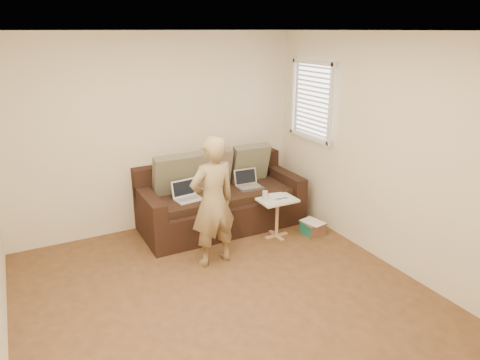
{
  "coord_description": "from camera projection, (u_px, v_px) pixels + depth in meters",
  "views": [
    {
      "loc": [
        -1.65,
        -3.29,
        2.61
      ],
      "look_at": [
        0.8,
        1.4,
        0.78
      ],
      "focal_mm": 32.7,
      "sensor_mm": 36.0,
      "label": 1
    }
  ],
  "objects": [
    {
      "name": "drinking_glass",
      "position": [
        265.0,
        195.0,
        5.6
      ],
      "size": [
        0.07,
        0.07,
        0.12
      ],
      "primitive_type": null,
      "color": "silver",
      "rests_on": "side_table"
    },
    {
      "name": "laptop_white",
      "position": [
        189.0,
        200.0,
        5.65
      ],
      "size": [
        0.36,
        0.28,
        0.24
      ],
      "primitive_type": null,
      "rotation": [
        0.0,
        0.0,
        0.12
      ],
      "color": "white",
      "rests_on": "sofa"
    },
    {
      "name": "striped_box",
      "position": [
        313.0,
        227.0,
        5.87
      ],
      "size": [
        0.28,
        0.28,
        0.17
      ],
      "primitive_type": null,
      "color": "red",
      "rests_on": "ground"
    },
    {
      "name": "pillow_mid",
      "position": [
        212.0,
        169.0,
        6.02
      ],
      "size": [
        0.55,
        0.27,
        0.57
      ],
      "primitive_type": null,
      "rotation": [
        0.24,
        0.0,
        0.0
      ],
      "color": "brown",
      "rests_on": "sofa"
    },
    {
      "name": "sofa",
      "position": [
        222.0,
        197.0,
        5.99
      ],
      "size": [
        2.2,
        0.95,
        0.85
      ],
      "primitive_type": null,
      "color": "black",
      "rests_on": "ground"
    },
    {
      "name": "window_blinds",
      "position": [
        312.0,
        101.0,
        5.89
      ],
      "size": [
        0.12,
        0.88,
        1.08
      ],
      "primitive_type": null,
      "color": "white",
      "rests_on": "wall_right"
    },
    {
      "name": "ceiling",
      "position": [
        233.0,
        31.0,
        3.48
      ],
      "size": [
        4.5,
        4.5,
        0.0
      ],
      "primitive_type": "plane",
      "rotation": [
        3.14,
        0.0,
        0.0
      ],
      "color": "white",
      "rests_on": "wall_back"
    },
    {
      "name": "pillow_right",
      "position": [
        250.0,
        163.0,
        6.27
      ],
      "size": [
        0.55,
        0.28,
        0.57
      ],
      "primitive_type": null,
      "rotation": [
        0.26,
        0.0,
        0.0
      ],
      "color": "#5D5D44",
      "rests_on": "sofa"
    },
    {
      "name": "pillow_left",
      "position": [
        174.0,
        175.0,
        5.77
      ],
      "size": [
        0.55,
        0.29,
        0.57
      ],
      "primitive_type": null,
      "rotation": [
        0.28,
        0.0,
        0.0
      ],
      "color": "#5D5D44",
      "rests_on": "sofa"
    },
    {
      "name": "floor",
      "position": [
        234.0,
        307.0,
        4.33
      ],
      "size": [
        4.5,
        4.5,
        0.0
      ],
      "primitive_type": "plane",
      "color": "#4D331C",
      "rests_on": "ground"
    },
    {
      "name": "scissors",
      "position": [
        281.0,
        199.0,
        5.64
      ],
      "size": [
        0.2,
        0.13,
        0.02
      ],
      "primitive_type": null,
      "rotation": [
        0.0,
        0.0,
        -0.18
      ],
      "color": "silver",
      "rests_on": "side_table"
    },
    {
      "name": "side_table",
      "position": [
        277.0,
        218.0,
        5.74
      ],
      "size": [
        0.48,
        0.34,
        0.53
      ],
      "primitive_type": null,
      "color": "silver",
      "rests_on": "ground"
    },
    {
      "name": "paper_on_table",
      "position": [
        279.0,
        197.0,
        5.72
      ],
      "size": [
        0.25,
        0.33,
        0.0
      ],
      "primitive_type": null,
      "rotation": [
        0.0,
        0.0,
        -0.14
      ],
      "color": "white",
      "rests_on": "side_table"
    },
    {
      "name": "wall_back",
      "position": [
        157.0,
        134.0,
        5.79
      ],
      "size": [
        4.0,
        0.0,
        4.0
      ],
      "primitive_type": "plane",
      "rotation": [
        1.57,
        0.0,
        0.0
      ],
      "color": "beige",
      "rests_on": "ground"
    },
    {
      "name": "person",
      "position": [
        213.0,
        202.0,
        4.92
      ],
      "size": [
        0.6,
        0.43,
        1.54
      ],
      "primitive_type": "imported",
      "rotation": [
        0.0,
        0.0,
        3.24
      ],
      "color": "olive",
      "rests_on": "ground"
    },
    {
      "name": "wall_front",
      "position": [
        452.0,
        328.0,
        2.02
      ],
      "size": [
        4.0,
        0.0,
        4.0
      ],
      "primitive_type": "plane",
      "rotation": [
        -1.57,
        0.0,
        0.0
      ],
      "color": "beige",
      "rests_on": "ground"
    },
    {
      "name": "laptop_silver",
      "position": [
        250.0,
        188.0,
        6.07
      ],
      "size": [
        0.35,
        0.26,
        0.23
      ],
      "primitive_type": null,
      "rotation": [
        0.0,
        0.0,
        -0.05
      ],
      "color": "#B7BABC",
      "rests_on": "sofa"
    },
    {
      "name": "wall_right",
      "position": [
        396.0,
        156.0,
        4.78
      ],
      "size": [
        0.0,
        4.5,
        4.5
      ],
      "primitive_type": "plane",
      "rotation": [
        1.57,
        0.0,
        -1.57
      ],
      "color": "beige",
      "rests_on": "ground"
    }
  ]
}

